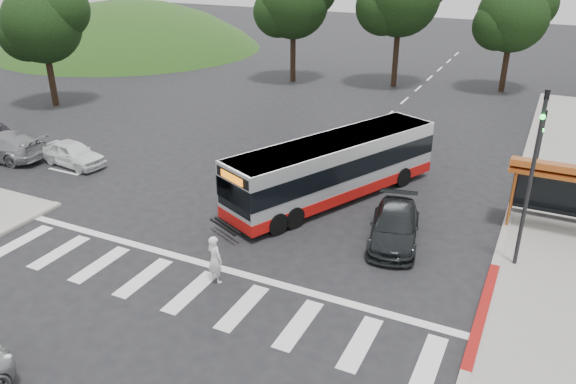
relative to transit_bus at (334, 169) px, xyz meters
The scene contains 17 objects.
ground 4.56m from the transit_bus, 110.56° to the right, with size 140.00×140.00×0.00m, color black.
sidewalk_east 10.35m from the transit_bus, 22.56° to the left, with size 4.00×40.00×0.12m, color gray.
curb_east 8.55m from the transit_bus, 27.77° to the left, with size 0.30×40.00×0.15m, color #9E9991.
curb_east_red 9.72m from the transit_bus, 39.04° to the right, with size 0.32×6.00×0.15m, color maroon.
hillside_nw 42.41m from the transit_bus, 142.27° to the left, with size 44.00×44.00×10.00m, color #1F3D13.
crosswalk_ladder 9.30m from the transit_bus, 99.55° to the right, with size 18.00×2.60×0.01m, color silver.
bus_shelter 9.38m from the transit_bus, ahead, with size 4.20×1.60×2.86m.
traffic_signal_ne_tall 8.83m from the transit_bus, 17.65° to the right, with size 0.18×0.37×6.50m.
traffic_signal_ne_short 9.27m from the transit_bus, 28.74° to the left, with size 0.18×0.37×4.00m.
tree_north_b 24.79m from the transit_bus, 79.27° to the left, with size 5.72×5.33×8.43m.
tree_north_c 23.56m from the transit_bus, 119.78° to the left, with size 6.16×5.74×9.30m.
tree_west_a 24.58m from the transit_bus, 165.66° to the left, with size 5.72×5.33×8.43m.
transit_bus is the anchor object (origin of this frame).
pedestrian 8.22m from the transit_bus, 97.82° to the right, with size 0.64×0.42×1.76m, color white.
dark_sedan 4.57m from the transit_bus, 36.68° to the right, with size 1.81×4.45×1.29m, color black.
west_car_white 13.86m from the transit_bus, behind, with size 1.53×3.80×1.29m, color white.
west_car_silver 18.05m from the transit_bus, behind, with size 2.06×5.07×1.47m, color #949598.
Camera 1 is at (9.82, -17.76, 10.86)m, focal length 35.00 mm.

